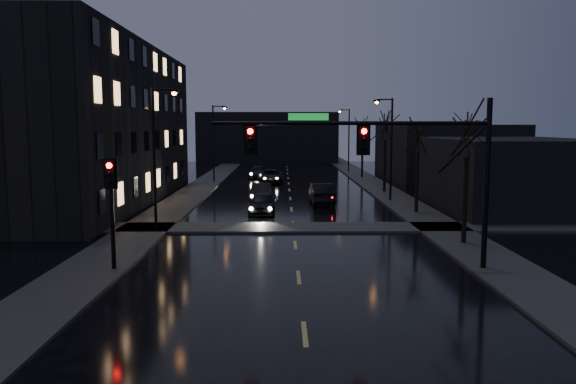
{
  "coord_description": "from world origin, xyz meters",
  "views": [
    {
      "loc": [
        -0.63,
        -13.38,
        5.89
      ],
      "look_at": [
        -0.4,
        9.41,
        3.2
      ],
      "focal_mm": 35.0,
      "sensor_mm": 36.0,
      "label": 1
    }
  ],
  "objects_px": {
    "lead_car": "(322,193)",
    "oncoming_car_b": "(261,192)",
    "oncoming_car_d": "(257,172)",
    "oncoming_car_c": "(271,176)",
    "oncoming_car_a": "(262,203)"
  },
  "relations": [
    {
      "from": "oncoming_car_b",
      "to": "oncoming_car_d",
      "type": "xyz_separation_m",
      "value": [
        -1.17,
        19.76,
        -0.04
      ]
    },
    {
      "from": "oncoming_car_b",
      "to": "oncoming_car_c",
      "type": "relative_size",
      "value": 0.84
    },
    {
      "from": "lead_car",
      "to": "oncoming_car_a",
      "type": "bearing_deg",
      "value": 45.77
    },
    {
      "from": "oncoming_car_c",
      "to": "oncoming_car_a",
      "type": "bearing_deg",
      "value": -90.9
    },
    {
      "from": "oncoming_car_d",
      "to": "lead_car",
      "type": "height_order",
      "value": "lead_car"
    },
    {
      "from": "oncoming_car_d",
      "to": "lead_car",
      "type": "xyz_separation_m",
      "value": [
        5.84,
        -21.25,
        0.12
      ]
    },
    {
      "from": "lead_car",
      "to": "oncoming_car_b",
      "type": "bearing_deg",
      "value": -19.96
    },
    {
      "from": "lead_car",
      "to": "oncoming_car_d",
      "type": "bearing_deg",
      "value": -76.92
    },
    {
      "from": "oncoming_car_c",
      "to": "oncoming_car_d",
      "type": "height_order",
      "value": "oncoming_car_c"
    },
    {
      "from": "oncoming_car_b",
      "to": "oncoming_car_d",
      "type": "bearing_deg",
      "value": 94.77
    },
    {
      "from": "oncoming_car_a",
      "to": "oncoming_car_b",
      "type": "height_order",
      "value": "oncoming_car_a"
    },
    {
      "from": "oncoming_car_b",
      "to": "oncoming_car_d",
      "type": "height_order",
      "value": "oncoming_car_b"
    },
    {
      "from": "oncoming_car_a",
      "to": "oncoming_car_c",
      "type": "distance_m",
      "value": 20.53
    },
    {
      "from": "oncoming_car_a",
      "to": "lead_car",
      "type": "bearing_deg",
      "value": 48.4
    },
    {
      "from": "oncoming_car_a",
      "to": "lead_car",
      "type": "relative_size",
      "value": 0.91
    }
  ]
}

